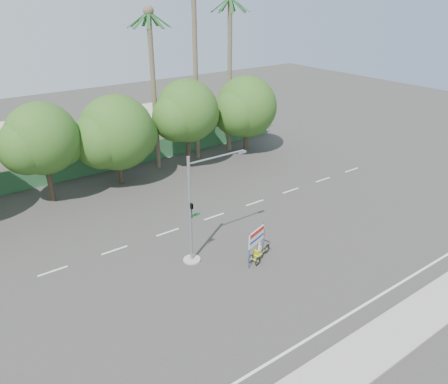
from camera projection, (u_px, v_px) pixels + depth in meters
ground at (263, 277)px, 26.08m from camera, size 120.00×120.00×0.00m
sidewalk_near at (367, 353)px, 20.55m from camera, size 50.00×2.40×0.12m
fence at (116, 159)px, 41.42m from camera, size 38.00×0.08×2.00m
building_right at (166, 126)px, 48.66m from camera, size 14.00×8.00×3.60m
tree_left at (42, 141)px, 33.39m from camera, size 6.66×5.60×8.07m
tree_center at (116, 135)px, 36.84m from camera, size 7.62×6.40×7.85m
tree_right at (187, 113)px, 40.25m from camera, size 6.90×5.80×8.36m
tree_far_right at (246, 109)px, 44.24m from camera, size 7.38×6.20×7.94m
palm_tall at (195, 51)px, 40.24m from camera, size 3.73×3.79×17.45m
palm_mid at (230, 59)px, 42.83m from camera, size 3.73×3.79×15.45m
palm_short at (153, 74)px, 38.52m from camera, size 3.73×3.79×14.45m
traffic_signal at (195, 219)px, 26.60m from camera, size 4.72×1.10×7.00m
trike_billboard at (258, 247)px, 27.24m from camera, size 2.42×1.06×2.49m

